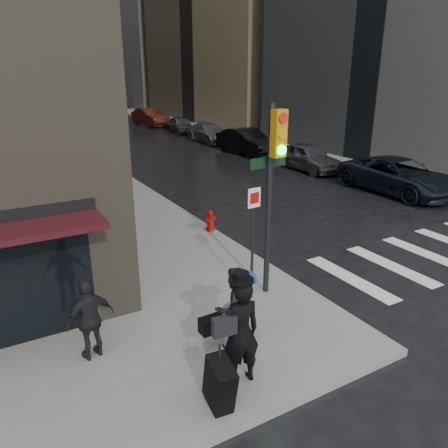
{
  "coord_description": "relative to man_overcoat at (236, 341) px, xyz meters",
  "views": [
    {
      "loc": [
        -4.71,
        -6.42,
        5.34
      ],
      "look_at": [
        0.91,
        3.31,
        1.3
      ],
      "focal_mm": 35.0,
      "sensor_mm": 36.0,
      "label": 1
    }
  ],
  "objects": [
    {
      "name": "sidewalk_left",
      "position": [
        1.45,
        28.18,
        -0.97
      ],
      "size": [
        4.0,
        50.0,
        0.15
      ],
      "primitive_type": "cube",
      "color": "slate",
      "rests_on": "ground"
    },
    {
      "name": "man_greycoat",
      "position": [
        -1.9,
        2.05,
        -0.09
      ],
      "size": [
        1.0,
        0.58,
        1.61
      ],
      "rotation": [
        0.0,
        0.0,
        3.35
      ],
      "color": "black",
      "rests_on": "ground"
    },
    {
      "name": "parked_car_5",
      "position": [
        12.03,
        35.35,
        -0.21
      ],
      "size": [
        2.26,
        5.22,
        1.67
      ],
      "primitive_type": "imported",
      "rotation": [
        0.0,
        0.0,
        0.1
      ],
      "color": "#3A120B",
      "rests_on": "ground"
    },
    {
      "name": "parked_car_4",
      "position": [
        12.63,
        29.75,
        -0.37
      ],
      "size": [
        1.93,
        4.09,
        1.35
      ],
      "primitive_type": "imported",
      "rotation": [
        0.0,
        0.0,
        -0.08
      ],
      "color": "#3B3C40",
      "rests_on": "ground"
    },
    {
      "name": "man_jeans",
      "position": [
        0.58,
        1.05,
        -0.06
      ],
      "size": [
        1.19,
        0.65,
        1.67
      ],
      "rotation": [
        0.0,
        0.0,
        3.17
      ],
      "color": "black",
      "rests_on": "ground"
    },
    {
      "name": "sidewalk_right",
      "position": [
        14.95,
        28.18,
        -0.97
      ],
      "size": [
        3.0,
        50.0,
        0.15
      ],
      "primitive_type": "cube",
      "color": "slate",
      "rests_on": "ground"
    },
    {
      "name": "bldg_right_far",
      "position": [
        27.45,
        59.18,
        11.45
      ],
      "size": [
        22.0,
        20.0,
        25.0
      ],
      "primitive_type": "cube",
      "color": "slate",
      "rests_on": "ground"
    },
    {
      "name": "parked_car_1",
      "position": [
        12.56,
        12.96,
        -0.31
      ],
      "size": [
        1.82,
        4.35,
        1.47
      ],
      "primitive_type": "imported",
      "rotation": [
        0.0,
        0.0,
        -0.02
      ],
      "color": "#3C3B40",
      "rests_on": "ground"
    },
    {
      "name": "parked_car_0",
      "position": [
        13.04,
        7.36,
        -0.28
      ],
      "size": [
        2.57,
        5.57,
        1.55
      ],
      "primitive_type": "imported",
      "rotation": [
        0.0,
        0.0,
        0.0
      ],
      "color": "black",
      "rests_on": "ground"
    },
    {
      "name": "fire_hydrant",
      "position": [
        3.25,
        6.95,
        -0.58
      ],
      "size": [
        0.41,
        0.31,
        0.71
      ],
      "rotation": [
        0.0,
        0.0,
        0.17
      ],
      "color": "#A00F09",
      "rests_on": "ground"
    },
    {
      "name": "ground",
      "position": [
        1.45,
        1.18,
        -1.05
      ],
      "size": [
        140.0,
        140.0,
        0.0
      ],
      "primitive_type": "plane",
      "color": "black",
      "rests_on": "ground"
    },
    {
      "name": "traffic_light",
      "position": [
        2.39,
        2.43,
        1.99
      ],
      "size": [
        1.12,
        0.53,
        4.48
      ],
      "rotation": [
        0.0,
        0.0,
        0.08
      ],
      "color": "black",
      "rests_on": "ground"
    },
    {
      "name": "crosswalk",
      "position": [
        8.95,
        2.18,
        -1.04
      ],
      "size": [
        8.5,
        3.0,
        0.01
      ],
      "color": "silver",
      "rests_on": "ground"
    },
    {
      "name": "parked_car_3",
      "position": [
        12.43,
        24.15,
        -0.37
      ],
      "size": [
        1.98,
        4.73,
        1.37
      ],
      "primitive_type": "imported",
      "rotation": [
        0.0,
        0.0,
        0.01
      ],
      "color": "#49494E",
      "rests_on": "ground"
    },
    {
      "name": "man_overcoat",
      "position": [
        0.0,
        0.0,
        0.0
      ],
      "size": [
        1.2,
        1.05,
        2.14
      ],
      "rotation": [
        0.0,
        0.0,
        3.05
      ],
      "color": "black",
      "rests_on": "ground"
    },
    {
      "name": "parked_car_2",
      "position": [
        12.19,
        18.56,
        -0.24
      ],
      "size": [
        2.07,
        5.04,
        1.62
      ],
      "primitive_type": "imported",
      "rotation": [
        0.0,
        0.0,
        0.07
      ],
      "color": "black",
      "rests_on": "ground"
    }
  ]
}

